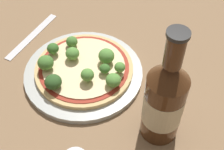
{
  "coord_description": "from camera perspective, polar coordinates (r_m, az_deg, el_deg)",
  "views": [
    {
      "loc": [
        0.34,
        -0.29,
        0.52
      ],
      "look_at": [
        0.08,
        0.01,
        0.06
      ],
      "focal_mm": 50.0,
      "sensor_mm": 36.0,
      "label": 1
    }
  ],
  "objects": [
    {
      "name": "broccoli_floret_6",
      "position": [
        0.69,
        -10.75,
        4.77
      ],
      "size": [
        0.03,
        0.03,
        0.03
      ],
      "color": "#89A866",
      "rests_on": "pizza"
    },
    {
      "name": "plate",
      "position": [
        0.68,
        -5.16,
        0.38
      ],
      "size": [
        0.26,
        0.26,
        0.01
      ],
      "color": "#B2B7B2",
      "rests_on": "ground_plane"
    },
    {
      "name": "broccoli_floret_9",
      "position": [
        0.65,
        -1.32,
        1.17
      ],
      "size": [
        0.02,
        0.02,
        0.02
      ],
      "color": "#89A866",
      "rests_on": "pizza"
    },
    {
      "name": "fork",
      "position": [
        0.8,
        -14.4,
        6.97
      ],
      "size": [
        0.06,
        0.18,
        0.0
      ],
      "rotation": [
        0.0,
        0.0,
        1.8
      ],
      "color": "silver",
      "rests_on": "ground_plane"
    },
    {
      "name": "broccoli_floret_1",
      "position": [
        0.68,
        -7.25,
        3.93
      ],
      "size": [
        0.03,
        0.03,
        0.03
      ],
      "color": "#89A866",
      "rests_on": "pizza"
    },
    {
      "name": "beer_bottle",
      "position": [
        0.53,
        9.63,
        -4.54
      ],
      "size": [
        0.07,
        0.07,
        0.24
      ],
      "color": "#472814",
      "rests_on": "ground_plane"
    },
    {
      "name": "pizza",
      "position": [
        0.68,
        -5.05,
        1.21
      ],
      "size": [
        0.21,
        0.21,
        0.01
      ],
      "color": "tan",
      "rests_on": "plate"
    },
    {
      "name": "broccoli_floret_2",
      "position": [
        0.63,
        -4.53,
        0.01
      ],
      "size": [
        0.03,
        0.03,
        0.03
      ],
      "color": "#89A866",
      "rests_on": "pizza"
    },
    {
      "name": "broccoli_floret_0",
      "position": [
        0.63,
        -10.71,
        -1.26
      ],
      "size": [
        0.03,
        0.03,
        0.03
      ],
      "color": "#89A866",
      "rests_on": "pizza"
    },
    {
      "name": "broccoli_floret_4",
      "position": [
        0.67,
        -12.04,
        2.21
      ],
      "size": [
        0.03,
        0.03,
        0.03
      ],
      "color": "#89A866",
      "rests_on": "pizza"
    },
    {
      "name": "broccoli_floret_8",
      "position": [
        0.64,
        1.44,
        1.4
      ],
      "size": [
        0.02,
        0.02,
        0.03
      ],
      "color": "#89A866",
      "rests_on": "pizza"
    },
    {
      "name": "broccoli_floret_5",
      "position": [
        0.62,
        0.25,
        -0.96
      ],
      "size": [
        0.03,
        0.03,
        0.03
      ],
      "color": "#89A866",
      "rests_on": "pizza"
    },
    {
      "name": "broccoli_floret_7",
      "position": [
        0.66,
        -1.04,
        3.5
      ],
      "size": [
        0.03,
        0.03,
        0.03
      ],
      "color": "#89A866",
      "rests_on": "pizza"
    },
    {
      "name": "ground_plane",
      "position": [
        0.69,
        -5.54,
        -0.22
      ],
      "size": [
        3.0,
        3.0,
        0.0
      ],
      "primitive_type": "plane",
      "color": "#846647"
    },
    {
      "name": "broccoli_floret_3",
      "position": [
        0.71,
        -7.36,
        6.06
      ],
      "size": [
        0.03,
        0.03,
        0.02
      ],
      "color": "#89A866",
      "rests_on": "pizza"
    }
  ]
}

